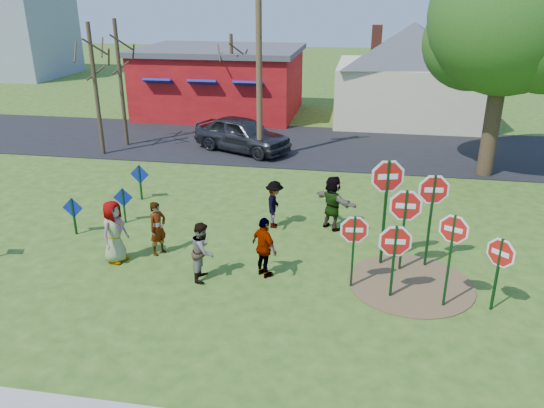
{
  "coord_description": "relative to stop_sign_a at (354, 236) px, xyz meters",
  "views": [
    {
      "loc": [
        3.02,
        -13.25,
        6.98
      ],
      "look_at": [
        0.5,
        1.32,
        1.01
      ],
      "focal_mm": 35.0,
      "sensor_mm": 36.0,
      "label": 1
    }
  ],
  "objects": [
    {
      "name": "stop_sign_a",
      "position": [
        0.0,
        0.0,
        0.0
      ],
      "size": [
        0.95,
        0.13,
        2.07
      ],
      "rotation": [
        0.0,
        0.0,
        0.12
      ],
      "color": "#0F3815",
      "rests_on": "ground"
    },
    {
      "name": "person_f",
      "position": [
        -0.72,
        3.5,
        -0.55
      ],
      "size": [
        1.57,
        1.43,
        1.74
      ],
      "primitive_type": "imported",
      "rotation": [
        0.0,
        0.0,
        2.44
      ],
      "color": "#184C2F",
      "rests_on": "ground"
    },
    {
      "name": "blue_diamond_d",
      "position": [
        -7.63,
        4.84,
        -0.62
      ],
      "size": [
        0.7,
        0.07,
        1.3
      ],
      "rotation": [
        0.0,
        0.0,
        -0.02
      ],
      "color": "#0F3815",
      "rests_on": "ground"
    },
    {
      "name": "suv",
      "position": [
        -5.4,
        11.41,
        -0.58
      ],
      "size": [
        5.05,
        3.67,
        1.6
      ],
      "primitive_type": "imported",
      "rotation": [
        0.0,
        0.0,
        1.14
      ],
      "color": "#29292D",
      "rests_on": "road"
    },
    {
      "name": "person_a",
      "position": [
        -6.45,
        0.3,
        -0.53
      ],
      "size": [
        0.77,
        0.99,
        1.78
      ],
      "primitive_type": "imported",
      "rotation": [
        0.0,
        0.0,
        1.31
      ],
      "color": "#3D5685",
      "rests_on": "ground"
    },
    {
      "name": "stop_sign_b",
      "position": [
        0.76,
        1.38,
        0.85
      ],
      "size": [
        1.16,
        0.33,
        3.14
      ],
      "rotation": [
        0.0,
        0.0,
        0.26
      ],
      "color": "#0F3815",
      "rests_on": "ground"
    },
    {
      "name": "bare_tree_mid",
      "position": [
        -11.59,
        9.89,
        2.32
      ],
      "size": [
        1.8,
        1.8,
        5.78
      ],
      "color": "#382819",
      "rests_on": "ground"
    },
    {
      "name": "person_b",
      "position": [
        -5.45,
        0.93,
        -0.64
      ],
      "size": [
        0.59,
        0.68,
        1.57
      ],
      "primitive_type": "imported",
      "rotation": [
        0.0,
        0.0,
        1.11
      ],
      "color": "#207771",
      "rests_on": "ground"
    },
    {
      "name": "person_e",
      "position": [
        -2.26,
        0.18,
        -0.6
      ],
      "size": [
        0.98,
        0.95,
        1.65
      ],
      "primitive_type": "imported",
      "rotation": [
        0.0,
        0.0,
        2.39
      ],
      "color": "#492852",
      "rests_on": "ground"
    },
    {
      "name": "dirt_patch",
      "position": [
        1.5,
        0.39,
        -1.41
      ],
      "size": [
        3.2,
        3.2,
        0.03
      ],
      "primitive_type": "cylinder",
      "color": "brown",
      "rests_on": "ground"
    },
    {
      "name": "blue_diamond_c",
      "position": [
        -7.33,
        2.8,
        -0.69
      ],
      "size": [
        0.62,
        0.11,
        1.19
      ],
      "rotation": [
        0.0,
        0.0,
        0.16
      ],
      "color": "#0F3815",
      "rests_on": "ground"
    },
    {
      "name": "leafy_tree",
      "position": [
        5.19,
        9.78,
        4.4
      ],
      "size": [
        6.37,
        5.81,
        9.05
      ],
      "color": "#382819",
      "rests_on": "ground"
    },
    {
      "name": "stop_sign_g",
      "position": [
        1.26,
        1.12,
        0.25
      ],
      "size": [
        1.15,
        0.08,
        2.44
      ],
      "rotation": [
        0.0,
        0.0,
        0.02
      ],
      "color": "#0F3815",
      "rests_on": "ground"
    },
    {
      "name": "bare_tree_east",
      "position": [
        -6.97,
        16.08,
        1.76
      ],
      "size": [
        1.8,
        1.8,
        4.91
      ],
      "color": "#382819",
      "rests_on": "ground"
    },
    {
      "name": "distant_building",
      "position": [
        -31.0,
        31.39,
        2.58
      ],
      "size": [
        10.0,
        8.0,
        8.0
      ],
      "primitive_type": "cube",
      "color": "#8C939E",
      "rests_on": "ground"
    },
    {
      "name": "person_d",
      "position": [
        -2.53,
        3.32,
        -0.66
      ],
      "size": [
        0.6,
        1.0,
        1.52
      ],
      "primitive_type": "imported",
      "rotation": [
        0.0,
        0.0,
        1.61
      ],
      "color": "#303034",
      "rests_on": "ground"
    },
    {
      "name": "stop_sign_c",
      "position": [
        2.2,
        -0.52,
        0.32
      ],
      "size": [
        0.84,
        0.41,
        2.48
      ],
      "rotation": [
        0.0,
        0.0,
        -0.44
      ],
      "color": "#0F3815",
      "rests_on": "ground"
    },
    {
      "name": "stop_sign_e",
      "position": [
        0.97,
        -0.3,
        -0.06
      ],
      "size": [
        1.08,
        0.13,
        2.04
      ],
      "rotation": [
        0.0,
        0.0,
        0.1
      ],
      "color": "#0F3815",
      "rests_on": "ground"
    },
    {
      "name": "bare_tree_west",
      "position": [
        -11.15,
        11.49,
        2.36
      ],
      "size": [
        1.8,
        1.8,
        5.85
      ],
      "color": "#382819",
      "rests_on": "ground"
    },
    {
      "name": "person_c",
      "position": [
        -3.8,
        -0.21,
        -0.64
      ],
      "size": [
        0.65,
        0.81,
        1.57
      ],
      "primitive_type": "imported",
      "rotation": [
        0.0,
        0.0,
        1.65
      ],
      "color": "#995840",
      "rests_on": "ground"
    },
    {
      "name": "blue_diamond_b",
      "position": [
        -8.46,
        1.72,
        -0.69
      ],
      "size": [
        0.65,
        0.06,
        1.2
      ],
      "rotation": [
        0.0,
        0.0,
        0.04
      ],
      "color": "#0F3815",
      "rests_on": "ground"
    },
    {
      "name": "stop_sign_d",
      "position": [
        1.95,
        1.46,
        0.57
      ],
      "size": [
        1.09,
        0.15,
        2.76
      ],
      "rotation": [
        0.0,
        0.0,
        0.12
      ],
      "color": "#0F3815",
      "rests_on": "ground"
    },
    {
      "name": "cream_house",
      "position": [
        2.5,
        19.39,
        1.5
      ],
      "size": [
        9.4,
        9.4,
        6.5
      ],
      "color": "beige",
      "rests_on": "ground"
    },
    {
      "name": "stop_sign_f",
      "position": [
        3.29,
        -0.48,
        -0.05
      ],
      "size": [
        0.71,
        0.65,
        1.96
      ],
      "rotation": [
        0.0,
        0.0,
        -0.74
      ],
      "color": "#0F3815",
      "rests_on": "ground"
    },
    {
      "name": "ground",
      "position": [
        -3.0,
        1.39,
        -1.42
      ],
      "size": [
        120.0,
        120.0,
        0.0
      ],
      "primitive_type": "plane",
      "color": "#315317",
      "rests_on": "ground"
    },
    {
      "name": "road",
      "position": [
        -3.0,
        12.89,
        -1.4
      ],
      "size": [
        120.0,
        7.5,
        0.04
      ],
      "primitive_type": "cube",
      "color": "black",
      "rests_on": "ground"
    },
    {
      "name": "utility_pole",
      "position": [
        -4.35,
        10.27,
        2.88
      ],
      "size": [
        1.89,
        0.88,
        8.18
      ],
      "rotation": [
        0.0,
        0.0,
        0.4
      ],
      "color": "#4C3823",
      "rests_on": "ground"
    },
    {
      "name": "red_building",
      "position": [
        -8.5,
        19.39,
        0.54
      ],
      "size": [
        9.4,
        7.69,
        3.9
      ],
      "color": "maroon",
      "rests_on": "ground"
    }
  ]
}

